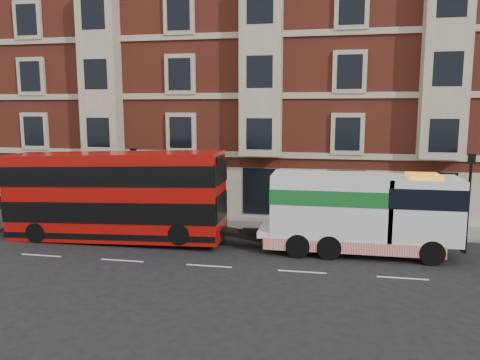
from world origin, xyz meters
name	(u,v)px	position (x,y,z in m)	size (l,w,h in m)	color
ground	(209,266)	(0.00, 0.00, 0.00)	(120.00, 120.00, 0.00)	black
sidewalk	(241,223)	(0.00, 7.50, 0.07)	(90.00, 3.00, 0.15)	slate
victorian_terrace	(267,62)	(0.50, 15.00, 10.07)	(45.00, 12.00, 20.40)	maroon
lamp_post_west	(134,180)	(-6.00, 6.20, 2.68)	(0.35, 0.15, 4.35)	black
lamp_post_east	(469,190)	(12.00, 6.20, 2.68)	(0.35, 0.15, 4.35)	black
double_decker_bus	(115,195)	(-5.72, 3.05, 2.40)	(11.19, 2.57, 4.53)	#A30D09
tow_truck	(357,212)	(6.33, 3.05, 1.98)	(8.96, 2.65, 3.73)	white
pedestrian	(0,204)	(-14.94, 6.28, 0.94)	(0.57, 0.38, 1.57)	#1C1E39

